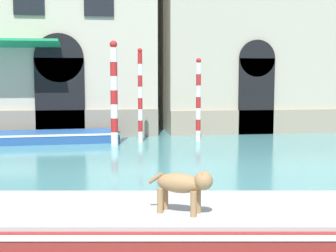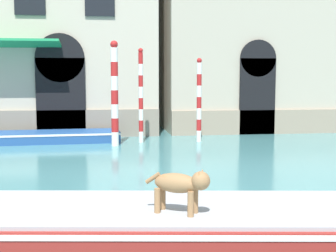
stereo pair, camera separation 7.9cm
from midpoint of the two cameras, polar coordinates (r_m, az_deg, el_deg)
palazzo_left at (r=24.26m, az=-15.69°, el=14.12°), size 10.99×7.40×12.38m
boat_foreground at (r=7.49m, az=1.24°, el=-12.17°), size 6.86×3.16×0.70m
dog_on_deck at (r=6.93m, az=1.60°, el=-7.10°), size 0.91×0.63×0.68m
boat_moored_near_palazzo at (r=19.83m, az=-16.26°, el=-1.29°), size 7.05×2.01×0.43m
mooring_pole_0 at (r=18.93m, az=-3.53°, el=3.75°), size 0.19×0.19×3.82m
mooring_pole_1 at (r=18.13m, az=-6.72°, el=4.00°), size 0.29×0.29×4.05m
mooring_pole_2 at (r=19.21m, az=3.61°, el=3.21°), size 0.21×0.21×3.43m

